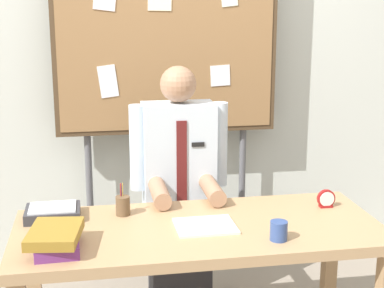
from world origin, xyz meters
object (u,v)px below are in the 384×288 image
desk (199,244)px  pen_holder (123,205)px  open_notebook (205,226)px  paper_tray (53,212)px  person (179,199)px  coffee_mug (279,231)px  bulletin_board (167,44)px  desk_clock (326,199)px  book_stack (56,239)px

desk → pen_holder: (-0.34, 0.21, 0.14)m
open_notebook → paper_tray: bearing=160.6°
person → coffee_mug: size_ratio=16.26×
person → bulletin_board: bulletin_board is taller
open_notebook → coffee_mug: size_ratio=3.19×
desk_clock → pen_holder: 1.03m
desk_clock → coffee_mug: 0.52m
desk → book_stack: bearing=-165.6°
pen_holder → paper_tray: pen_holder is taller
person → book_stack: size_ratio=4.53×
pen_holder → person: bearing=49.9°
bulletin_board → paper_tray: size_ratio=8.09×
coffee_mug → pen_holder: (-0.65, 0.43, 0.01)m
desk → paper_tray: size_ratio=6.60×
person → coffee_mug: person is taller
book_stack → paper_tray: size_ratio=1.20×
book_stack → paper_tray: (-0.03, 0.39, -0.02)m
desk → coffee_mug: bearing=-35.3°
book_stack → coffee_mug: bearing=-3.4°
paper_tray → book_stack: bearing=-84.9°
bulletin_board → book_stack: bulletin_board is taller
desk → open_notebook: size_ratio=6.20×
pen_holder → book_stack: bearing=-128.9°
book_stack → coffee_mug: (0.96, -0.06, -0.01)m
bulletin_board → desk_clock: bearing=-53.9°
bulletin_board → desk_clock: (0.69, -0.94, -0.72)m
desk → book_stack: book_stack is taller
book_stack → pen_holder: size_ratio=1.95×
bulletin_board → paper_tray: (-0.68, -0.86, -0.74)m
coffee_mug → desk: bearing=144.7°
pen_holder → paper_tray: size_ratio=0.62×
person → pen_holder: person is taller
bulletin_board → coffee_mug: bulletin_board is taller
desk → paper_tray: bearing=161.4°
desk_clock → book_stack: bearing=-167.0°
bulletin_board → desk_clock: 1.37m
desk_clock → coffee_mug: bearing=-135.5°
desk → coffee_mug: 0.41m
open_notebook → book_stack: bearing=-167.8°
bulletin_board → book_stack: size_ratio=6.75×
person → coffee_mug: (0.31, -0.84, 0.12)m
desk → open_notebook: (0.03, -0.02, 0.09)m
book_stack → open_notebook: bearing=12.2°
desk → paper_tray: paper_tray is taller
bulletin_board → coffee_mug: size_ratio=24.22×
person → paper_tray: 0.79m
desk → desk_clock: desk_clock is taller
desk_clock → desk: bearing=-168.3°
bulletin_board → pen_holder: 1.18m
book_stack → open_notebook: (0.67, 0.15, -0.05)m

